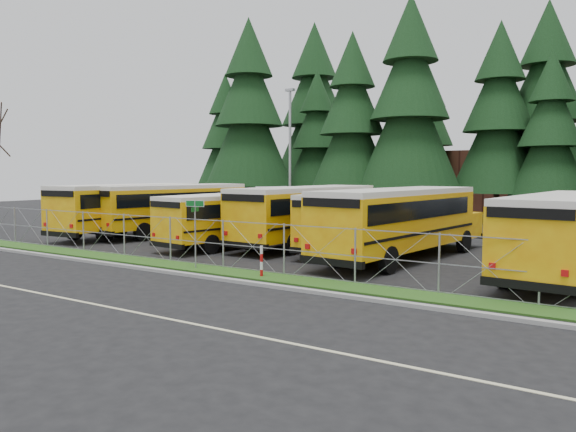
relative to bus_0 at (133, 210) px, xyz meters
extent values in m
plane|color=black|center=(13.49, -5.29, -1.59)|extent=(120.00, 120.00, 0.00)
cube|color=gray|center=(13.49, -8.39, -1.53)|extent=(50.00, 0.25, 0.12)
cube|color=#244E16|center=(13.49, -6.99, -1.56)|extent=(50.00, 1.40, 0.06)
cube|color=beige|center=(13.49, -13.29, -1.59)|extent=(50.00, 0.12, 0.01)
cube|color=brown|center=(19.49, 34.71, 1.41)|extent=(22.00, 10.00, 6.00)
cylinder|color=#999CA2|center=(11.72, -7.11, -0.19)|extent=(0.06, 0.06, 2.80)
cube|color=#0C5A1D|center=(11.72, -7.11, 1.09)|extent=(0.79, 0.20, 0.22)
cube|color=white|center=(11.72, -7.11, 1.09)|extent=(0.82, 0.20, 0.26)
cube|color=#0C5A1D|center=(11.72, -7.11, 0.85)|extent=(0.14, 0.54, 0.18)
cylinder|color=#B20C0C|center=(15.01, -7.09, -0.99)|extent=(0.11, 0.11, 1.20)
cylinder|color=#999CA2|center=(4.10, 11.64, 3.41)|extent=(0.20, 0.20, 10.00)
cube|color=#999CA2|center=(4.10, 11.64, 8.46)|extent=(0.70, 0.35, 0.18)
camera|label=1|loc=(27.22, -23.90, 2.36)|focal=35.00mm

